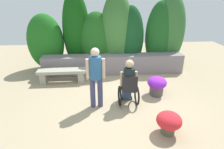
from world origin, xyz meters
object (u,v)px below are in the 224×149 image
Objects in this scene: flower_pot_purple_near at (157,85)px; flower_pot_terracotta_by_wall at (169,122)px; person_in_wheelchair at (128,84)px; stone_bench at (62,74)px; person_standing_companion at (96,74)px.

flower_pot_purple_near is 1.76m from flower_pot_terracotta_by_wall.
flower_pot_terracotta_by_wall is (0.70, -1.28, -0.33)m from person_in_wheelchair.
flower_pot_purple_near is (3.02, -1.13, 0.01)m from stone_bench.
stone_bench is at bearing 126.95° from person_standing_companion.
person_standing_companion is 2.00m from flower_pot_purple_near.
flower_pot_terracotta_by_wall is (1.57, -1.22, -0.66)m from person_standing_companion.
stone_bench is 2.98× the size of flower_pot_terracotta_by_wall.
person_standing_companion reaches higher than flower_pot_terracotta_by_wall.
person_standing_companion is at bearing 172.30° from person_in_wheelchair.
person_standing_companion is at bearing -164.18° from flower_pot_purple_near.
person_in_wheelchair reaches higher than stone_bench.
person_standing_companion is at bearing 142.06° from flower_pot_terracotta_by_wall.
stone_bench is 3.22m from flower_pot_purple_near.
person_standing_companion is 2.81× the size of flower_pot_purple_near.
flower_pot_terracotta_by_wall is (2.76, -2.87, -0.03)m from stone_bench.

